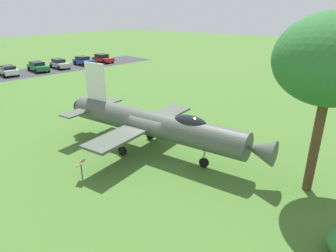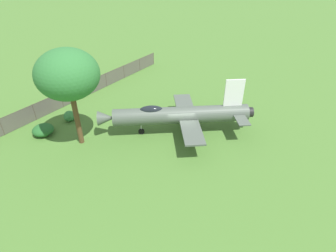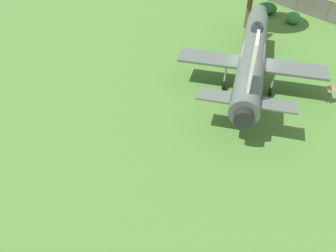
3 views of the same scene
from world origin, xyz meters
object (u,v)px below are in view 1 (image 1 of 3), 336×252
(shade_tree, at_px, (332,60))
(parked_car_green, at_px, (38,66))
(display_jet, at_px, (156,124))
(parked_car_white, at_px, (8,70))
(parked_car_silver, at_px, (59,64))
(info_plaque, at_px, (81,166))
(parked_car_red, at_px, (103,58))
(parked_car_blue, at_px, (84,61))

(shade_tree, distance_m, parked_car_green, 43.32)
(display_jet, distance_m, parked_car_white, 33.83)
(parked_car_white, bearing_deg, parked_car_silver, -85.86)
(display_jet, distance_m, shade_tree, 10.36)
(shade_tree, bearing_deg, info_plaque, 122.65)
(parked_car_red, relative_size, parked_car_silver, 0.99)
(info_plaque, relative_size, parked_car_white, 0.25)
(parked_car_red, xyz_separation_m, parked_car_blue, (-3.88, 0.48, -0.00))
(parked_car_silver, xyz_separation_m, parked_car_white, (-7.94, 0.87, -0.01))
(display_jet, distance_m, parked_car_red, 38.58)
(parked_car_white, bearing_deg, parked_car_blue, -86.28)
(parked_car_red, distance_m, parked_car_green, 11.87)
(shade_tree, relative_size, parked_car_red, 2.04)
(parked_car_red, bearing_deg, info_plaque, -38.95)
(parked_car_red, bearing_deg, shade_tree, -23.91)
(parked_car_blue, relative_size, parked_car_white, 0.92)
(parked_car_red, xyz_separation_m, parked_car_green, (-11.77, 1.51, -0.00))
(info_plaque, distance_m, parked_car_silver, 36.69)
(display_jet, distance_m, info_plaque, 5.39)
(display_jet, bearing_deg, parked_car_red, 140.47)
(shade_tree, height_order, parked_car_red, shade_tree)
(parked_car_green, bearing_deg, parked_car_blue, 92.53)
(parked_car_red, relative_size, parked_car_green, 0.91)
(shade_tree, relative_size, parked_car_silver, 2.02)
(parked_car_red, height_order, parked_car_white, parked_car_red)
(parked_car_red, bearing_deg, parked_car_green, -93.65)
(parked_car_red, xyz_separation_m, parked_car_silver, (-8.28, 1.06, 0.01))
(parked_car_green, bearing_deg, parked_car_red, 92.67)
(parked_car_red, distance_m, parked_car_white, 16.33)
(display_jet, xyz_separation_m, parked_car_blue, (18.67, 31.76, -1.27))
(info_plaque, height_order, parked_car_silver, parked_car_silver)
(shade_tree, bearing_deg, parked_car_red, 62.42)
(info_plaque, xyz_separation_m, parked_car_green, (15.90, 31.59, -0.10))
(parked_car_blue, bearing_deg, parked_car_silver, -93.66)
(info_plaque, xyz_separation_m, parked_car_white, (11.46, 32.01, -0.09))
(parked_car_red, distance_m, parked_car_blue, 3.91)
(info_plaque, relative_size, parked_car_green, 0.24)
(parked_car_blue, bearing_deg, parked_car_green, -93.65)
(parked_car_blue, bearing_deg, shade_tree, -19.03)
(parked_car_blue, distance_m, parked_car_green, 7.96)
(parked_car_blue, xyz_separation_m, parked_car_silver, (-4.39, 0.58, 0.01))
(parked_car_green, relative_size, parked_car_white, 1.07)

